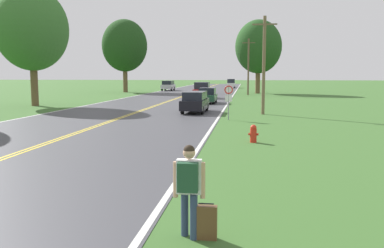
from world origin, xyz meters
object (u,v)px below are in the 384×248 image
at_px(car_dark_green_sedan_mid_near, 207,96).
at_px(tree_behind_sign, 32,29).
at_px(car_silver_suv_receding, 168,85).
at_px(traffic_sign, 229,94).
at_px(fire_hydrant, 253,133).
at_px(tree_right_cluster, 125,46).
at_px(car_white_suv_distant, 231,83).
at_px(car_black_van_approaching, 195,101).
at_px(car_red_suv_mid_far, 202,90).
at_px(tree_left_verge, 258,47).
at_px(suitcase, 206,222).
at_px(hitchhiker_person, 189,182).

bearing_deg(car_dark_green_sedan_mid_near, tree_behind_sign, -70.57).
bearing_deg(tree_behind_sign, car_dark_green_sedan_mid_near, 19.02).
bearing_deg(car_dark_green_sedan_mid_near, car_silver_suv_receding, -161.55).
bearing_deg(traffic_sign, fire_hydrant, -80.28).
height_order(tree_right_cluster, car_silver_suv_receding, tree_right_cluster).
bearing_deg(car_white_suv_distant, car_silver_suv_receding, -35.24).
relative_size(tree_behind_sign, car_dark_green_sedan_mid_near, 2.76).
bearing_deg(car_black_van_approaching, traffic_sign, 31.26).
distance_m(car_black_van_approaching, car_dark_green_sedan_mid_near, 10.22).
bearing_deg(car_red_suv_mid_far, tree_left_verge, 150.84).
bearing_deg(car_black_van_approaching, suitcase, 8.87).
xyz_separation_m(traffic_sign, tree_right_cluster, (-18.80, 38.95, 5.90)).
height_order(suitcase, car_red_suv_mid_far, car_red_suv_mid_far).
height_order(car_dark_green_sedan_mid_near, car_red_suv_mid_far, car_red_suv_mid_far).
distance_m(tree_left_verge, car_black_van_approaching, 33.74).
relative_size(car_black_van_approaching, car_dark_green_sedan_mid_near, 1.18).
distance_m(tree_right_cluster, car_black_van_approaching, 38.26).
height_order(car_dark_green_sedan_mid_near, car_silver_suv_receding, car_silver_suv_receding).
bearing_deg(tree_behind_sign, tree_left_verge, 52.34).
xyz_separation_m(tree_behind_sign, car_black_van_approaching, (15.90, -4.75, -6.24)).
distance_m(suitcase, car_silver_suv_receding, 67.16).
relative_size(fire_hydrant, car_dark_green_sedan_mid_near, 0.20).
distance_m(tree_left_verge, tree_behind_sign, 35.26).
bearing_deg(fire_hydrant, tree_behind_sign, 137.86).
bearing_deg(car_black_van_approaching, car_silver_suv_receding, -165.01).
bearing_deg(car_white_suv_distant, car_black_van_approaching, -1.83).
height_order(car_black_van_approaching, car_silver_suv_receding, car_silver_suv_receding).
distance_m(car_red_suv_mid_far, car_silver_suv_receding, 23.88).
xyz_separation_m(suitcase, car_silver_suv_receding, (-13.51, 65.78, 0.65)).
bearing_deg(car_white_suv_distant, traffic_sign, 0.80).
xyz_separation_m(fire_hydrant, tree_right_cluster, (-20.29, 47.63, 7.20)).
bearing_deg(hitchhiker_person, car_white_suv_distant, 1.30).
distance_m(traffic_sign, car_dark_green_sedan_mid_near, 15.37).
relative_size(fire_hydrant, tree_left_verge, 0.07).
bearing_deg(fire_hydrant, car_black_van_approaching, 107.63).
bearing_deg(traffic_sign, tree_right_cluster, 115.76).
bearing_deg(car_dark_green_sedan_mid_near, car_red_suv_mid_far, -169.94).
height_order(suitcase, tree_behind_sign, tree_behind_sign).
xyz_separation_m(car_black_van_approaching, car_white_suv_distant, (0.57, 57.48, 0.14)).
distance_m(hitchhiker_person, car_dark_green_sedan_mid_near, 34.65).
xyz_separation_m(tree_left_verge, car_dark_green_sedan_mid_near, (-5.68, -22.45, -6.35)).
height_order(fire_hydrant, car_silver_suv_receding, car_silver_suv_receding).
height_order(tree_behind_sign, car_silver_suv_receding, tree_behind_sign).
bearing_deg(car_silver_suv_receding, car_red_suv_mid_far, -158.51).
bearing_deg(tree_left_verge, car_white_suv_distant, 101.56).
height_order(fire_hydrant, tree_right_cluster, tree_right_cluster).
bearing_deg(car_black_van_approaching, tree_right_cluster, -153.73).
bearing_deg(tree_left_verge, hitchhiker_person, -92.68).
height_order(traffic_sign, tree_right_cluster, tree_right_cluster).
relative_size(traffic_sign, car_red_suv_mid_far, 0.55).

